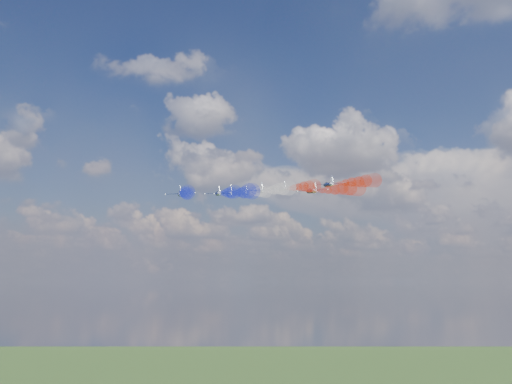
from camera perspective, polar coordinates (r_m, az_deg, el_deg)
The scene contains 16 objects.
jet_lead at distance 186.46m, azimuth -1.05°, elevation -0.14°, with size 8.19×10.24×2.73m, color black, non-canonical shape.
trail_lead at distance 166.71m, azimuth -0.02°, elevation -0.04°, with size 3.41×30.94×3.41m, color white, non-canonical shape.
jet_inner_left at distance 171.93m, azimuth -3.61°, elevation -0.16°, with size 8.19×10.24×2.73m, color black, non-canonical shape.
trail_inner_left at distance 152.06m, azimuth -2.82°, elevation -0.06°, with size 3.41×30.94×3.41m, color #1C28EE, non-canonical shape.
jet_inner_right at distance 174.91m, azimuth 2.53°, elevation 0.29°, with size 8.19×10.24×2.73m, color black, non-canonical shape.
trail_inner_right at distance 155.43m, azimuth 4.08°, elevation 0.45°, with size 3.41×30.94×3.41m, color red, non-canonical shape.
jet_outer_left at distance 160.17m, azimuth -7.21°, elevation -0.22°, with size 8.19×10.24×2.73m, color black, non-canonical shape.
trail_outer_left at distance 140.20m, azimuth -6.87°, elevation -0.12°, with size 3.41×30.94×3.41m, color #1C28EE, non-canonical shape.
jet_center_third at distance 161.42m, azimuth 0.37°, elevation 0.10°, with size 8.19×10.24×2.73m, color black, non-canonical shape.
trail_center_third at distance 141.77m, azimuth 1.77°, elevation 0.25°, with size 3.41×30.94×3.41m, color white, non-canonical shape.
jet_outer_right at distance 167.01m, azimuth 6.90°, elevation 0.69°, with size 8.19×10.24×2.73m, color black, non-canonical shape.
trail_outer_right at distance 147.96m, azimuth 9.11°, elevation 0.90°, with size 3.41×30.94×3.41m, color red, non-canonical shape.
jet_rear_left at distance 150.02m, azimuth -2.54°, elevation -0.16°, with size 8.19×10.24×2.73m, color black, non-canonical shape.
trail_rear_left at distance 130.21m, azimuth -1.45°, elevation -0.04°, with size 3.41×30.94×3.41m, color #1C28EE, non-canonical shape.
jet_rear_right at distance 152.23m, azimuth 5.29°, elevation 0.08°, with size 8.19×10.24×2.73m, color black, non-canonical shape.
trail_rear_right at distance 133.01m, azimuth 7.50°, elevation 0.23°, with size 3.41×30.94×3.41m, color red, non-canonical shape.
Camera 1 is at (112.80, -122.18, 106.02)m, focal length 42.14 mm.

